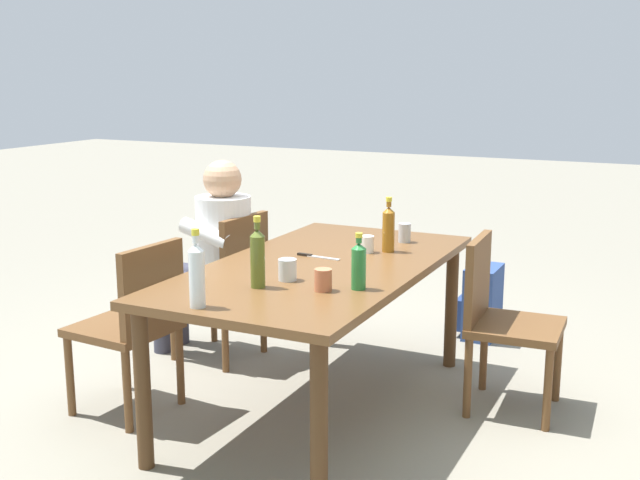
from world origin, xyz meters
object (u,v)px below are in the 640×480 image
Objects in this scene: table_knife at (315,256)px; cup_terracotta at (323,280)px; bottle_olive at (258,257)px; bottle_green at (359,265)px; dining_table at (320,280)px; chair_near_right at (135,319)px; bottle_amber at (388,228)px; chair_near_left at (229,278)px; bottle_clear at (197,274)px; backpack_by_far_side at (481,303)px; backpack_by_near_side at (484,302)px; chair_far_left at (500,314)px; person_in_white_shirt at (213,249)px; cup_glass at (288,270)px; cup_steel at (405,233)px; cup_white at (367,244)px.

cup_terracotta is at bearing 29.35° from table_knife.
bottle_olive is 0.44m from bottle_green.
dining_table is 7.86× the size of table_knife.
bottle_amber is (-0.83, 1.00, 0.39)m from chair_near_right.
bottle_clear is at bearing 27.61° from chair_near_left.
bottle_clear reaches higher than chair_near_left.
dining_table is at bearing -16.86° from backpack_by_far_side.
backpack_by_near_side is at bearing 173.55° from cup_terracotta.
bottle_olive reaches higher than bottle_amber.
chair_near_right is 1.80m from chair_far_left.
backpack_by_near_side is (-1.10, 1.34, -0.45)m from person_in_white_shirt.
dining_table is at bearing -61.98° from chair_far_left.
bottle_clear reaches higher than cup_glass.
bottle_amber is 0.27m from cup_steel.
bottle_amber is (-0.40, 0.20, 0.20)m from dining_table.
bottle_green is 0.71m from bottle_clear.
backpack_by_near_side is (-1.19, 0.33, -0.59)m from cup_white.
backpack_by_far_side is (-1.06, 0.24, -0.65)m from bottle_amber.
bottle_green is at bearing 46.08° from dining_table.
bottle_olive is at bearing 85.14° from chair_near_right.
person_in_white_shirt reaches higher than cup_glass.
cup_steel is 0.23× the size of backpack_by_far_side.
backpack_by_near_side is at bearing 166.84° from cup_glass.
bottle_green is 2.54× the size of cup_glass.
person_in_white_shirt is at bearing -78.34° from cup_steel.
chair_near_right is 1.06m from cup_terracotta.
chair_near_right is at bearing -33.22° from backpack_by_far_side.
chair_far_left is 1.19m from backpack_by_near_side.
bottle_olive is 1.27× the size of bottle_green.
bottle_amber reaches higher than cup_glass.
bottle_clear reaches higher than cup_white.
cup_terracotta is at bearing 141.36° from bottle_clear.
cup_terracotta is (0.82, 0.02, -0.08)m from bottle_amber.
bottle_amber is 0.91× the size of bottle_olive.
bottle_amber reaches higher than chair_near_right.
dining_table is at bearing -18.49° from cup_white.
bottle_clear reaches higher than cup_steel.
bottle_olive is at bearing -14.41° from backpack_by_far_side.
dining_table is 1.61× the size of person_in_white_shirt.
cup_terracotta is at bearing -54.39° from bottle_green.
chair_far_left is 3.03× the size of bottle_amber.
bottle_clear reaches higher than bottle_green.
dining_table is at bearing -179.39° from cup_glass.
table_knife is (0.21, -0.20, -0.04)m from cup_white.
chair_near_right is 2.27m from backpack_by_far_side.
bottle_clear reaches higher than backpack_by_near_side.
bottle_green is 2.83× the size of cup_white.
chair_near_left is 1.24m from bottle_olive.
bottle_olive is 0.99× the size of bottle_clear.
bottle_amber is 0.42m from table_knife.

